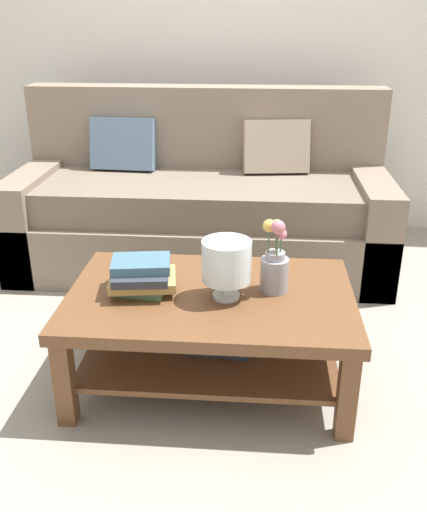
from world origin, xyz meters
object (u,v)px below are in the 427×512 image
at_px(book_stack_main, 142,276).
at_px(flower_pitcher, 275,264).
at_px(coffee_table, 211,317).
at_px(glass_hurricane_vase, 227,262).
at_px(couch, 202,207).

distance_m(book_stack_main, flower_pitcher, 0.55).
height_order(coffee_table, flower_pitcher, flower_pitcher).
height_order(coffee_table, glass_hurricane_vase, glass_hurricane_vase).
bearing_deg(coffee_table, glass_hurricane_vase, -29.76).
bearing_deg(flower_pitcher, couch, 108.92).
height_order(coffee_table, book_stack_main, book_stack_main).
bearing_deg(couch, glass_hurricane_vase, -80.03).
distance_m(couch, flower_pitcher, 1.32).
xyz_separation_m(couch, book_stack_main, (-0.12, -1.28, 0.13)).
bearing_deg(glass_hurricane_vase, flower_pitcher, 21.92).
bearing_deg(couch, coffee_table, -82.57).
distance_m(couch, coffee_table, 1.29).
xyz_separation_m(glass_hurricane_vase, flower_pitcher, (0.19, 0.08, -0.04)).
bearing_deg(couch, flower_pitcher, -71.08).
bearing_deg(book_stack_main, couch, 84.73).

